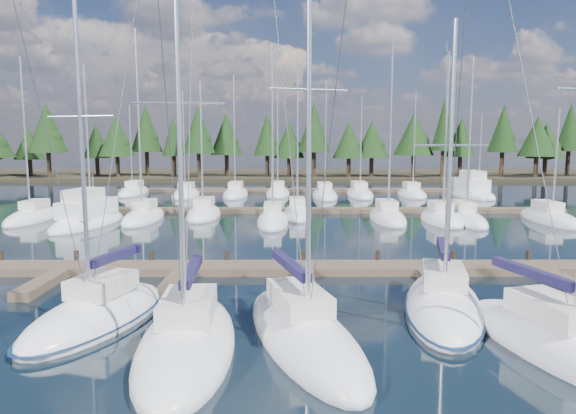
{
  "coord_description": "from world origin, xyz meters",
  "views": [
    {
      "loc": [
        -0.84,
        -7.63,
        6.66
      ],
      "look_at": [
        -0.77,
        22.0,
        2.84
      ],
      "focal_mm": 32.0,
      "sensor_mm": 36.0,
      "label": 1
    }
  ],
  "objects_px": {
    "front_sailboat_1": "(98,315)",
    "front_sailboat_2": "(187,342)",
    "main_dock": "(304,271)",
    "motor_yacht_right": "(470,192)",
    "front_sailboat_3": "(303,332)",
    "front_sailboat_4": "(443,305)",
    "front_sailboat_5": "(561,345)",
    "motor_yacht_left": "(88,219)"
  },
  "relations": [
    {
      "from": "front_sailboat_1",
      "to": "front_sailboat_2",
      "type": "relative_size",
      "value": 0.97
    },
    {
      "from": "main_dock",
      "to": "motor_yacht_right",
      "type": "distance_m",
      "value": 42.57
    },
    {
      "from": "front_sailboat_1",
      "to": "motor_yacht_right",
      "type": "distance_m",
      "value": 52.44
    },
    {
      "from": "front_sailboat_3",
      "to": "front_sailboat_4",
      "type": "xyz_separation_m",
      "value": [
        5.62,
        3.0,
        -0.02
      ]
    },
    {
      "from": "front_sailboat_2",
      "to": "front_sailboat_4",
      "type": "xyz_separation_m",
      "value": [
        9.34,
        3.81,
        -0.02
      ]
    },
    {
      "from": "front_sailboat_2",
      "to": "front_sailboat_3",
      "type": "bearing_deg",
      "value": 12.42
    },
    {
      "from": "main_dock",
      "to": "front_sailboat_3",
      "type": "bearing_deg",
      "value": -92.04
    },
    {
      "from": "front_sailboat_5",
      "to": "motor_yacht_left",
      "type": "distance_m",
      "value": 34.93
    },
    {
      "from": "motor_yacht_right",
      "to": "front_sailboat_2",
      "type": "bearing_deg",
      "value": -118.9
    },
    {
      "from": "front_sailboat_1",
      "to": "main_dock",
      "type": "bearing_deg",
      "value": 40.68
    },
    {
      "from": "motor_yacht_left",
      "to": "motor_yacht_right",
      "type": "xyz_separation_m",
      "value": [
        38.09,
        21.44,
        0.03
      ]
    },
    {
      "from": "main_dock",
      "to": "front_sailboat_2",
      "type": "distance_m",
      "value": 10.15
    },
    {
      "from": "main_dock",
      "to": "motor_yacht_right",
      "type": "xyz_separation_m",
      "value": [
        21.43,
        36.79,
        0.35
      ]
    },
    {
      "from": "main_dock",
      "to": "motor_yacht_right",
      "type": "relative_size",
      "value": 4.21
    },
    {
      "from": "motor_yacht_left",
      "to": "front_sailboat_2",
      "type": "bearing_deg",
      "value": -62.86
    },
    {
      "from": "front_sailboat_4",
      "to": "motor_yacht_right",
      "type": "relative_size",
      "value": 1.13
    },
    {
      "from": "front_sailboat_4",
      "to": "motor_yacht_right",
      "type": "bearing_deg",
      "value": 69.15
    },
    {
      "from": "main_dock",
      "to": "motor_yacht_left",
      "type": "xyz_separation_m",
      "value": [
        -16.67,
        15.35,
        0.32
      ]
    },
    {
      "from": "front_sailboat_5",
      "to": "motor_yacht_left",
      "type": "xyz_separation_m",
      "value": [
        -24.46,
        24.94,
        0.23
      ]
    },
    {
      "from": "main_dock",
      "to": "front_sailboat_3",
      "type": "xyz_separation_m",
      "value": [
        -0.3,
        -8.5,
        0.09
      ]
    },
    {
      "from": "front_sailboat_1",
      "to": "motor_yacht_right",
      "type": "bearing_deg",
      "value": 56.09
    },
    {
      "from": "front_sailboat_4",
      "to": "motor_yacht_left",
      "type": "xyz_separation_m",
      "value": [
        -21.98,
        20.86,
        0.26
      ]
    },
    {
      "from": "front_sailboat_3",
      "to": "front_sailboat_4",
      "type": "height_order",
      "value": "front_sailboat_3"
    },
    {
      "from": "main_dock",
      "to": "front_sailboat_1",
      "type": "relative_size",
      "value": 3.23
    },
    {
      "from": "front_sailboat_2",
      "to": "motor_yacht_right",
      "type": "bearing_deg",
      "value": 61.1
    },
    {
      "from": "motor_yacht_left",
      "to": "front_sailboat_5",
      "type": "bearing_deg",
      "value": -45.56
    },
    {
      "from": "front_sailboat_1",
      "to": "front_sailboat_4",
      "type": "distance_m",
      "value": 13.2
    },
    {
      "from": "front_sailboat_3",
      "to": "motor_yacht_right",
      "type": "height_order",
      "value": "front_sailboat_3"
    },
    {
      "from": "front_sailboat_1",
      "to": "front_sailboat_4",
      "type": "bearing_deg",
      "value": 5.31
    },
    {
      "from": "main_dock",
      "to": "front_sailboat_3",
      "type": "height_order",
      "value": "front_sailboat_3"
    },
    {
      "from": "front_sailboat_4",
      "to": "front_sailboat_5",
      "type": "distance_m",
      "value": 4.77
    },
    {
      "from": "front_sailboat_1",
      "to": "front_sailboat_5",
      "type": "bearing_deg",
      "value": -10.37
    },
    {
      "from": "main_dock",
      "to": "front_sailboat_1",
      "type": "bearing_deg",
      "value": -139.32
    },
    {
      "from": "front_sailboat_3",
      "to": "motor_yacht_left",
      "type": "bearing_deg",
      "value": 124.45
    },
    {
      "from": "front_sailboat_1",
      "to": "motor_yacht_left",
      "type": "bearing_deg",
      "value": 111.81
    },
    {
      "from": "motor_yacht_right",
      "to": "main_dock",
      "type": "bearing_deg",
      "value": -120.22
    },
    {
      "from": "motor_yacht_left",
      "to": "motor_yacht_right",
      "type": "bearing_deg",
      "value": 29.37
    },
    {
      "from": "main_dock",
      "to": "front_sailboat_4",
      "type": "height_order",
      "value": "front_sailboat_4"
    },
    {
      "from": "front_sailboat_2",
      "to": "front_sailboat_5",
      "type": "height_order",
      "value": "front_sailboat_5"
    },
    {
      "from": "front_sailboat_3",
      "to": "front_sailboat_5",
      "type": "bearing_deg",
      "value": -7.63
    },
    {
      "from": "main_dock",
      "to": "motor_yacht_right",
      "type": "height_order",
      "value": "motor_yacht_right"
    },
    {
      "from": "front_sailboat_5",
      "to": "motor_yacht_left",
      "type": "height_order",
      "value": "front_sailboat_5"
    }
  ]
}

